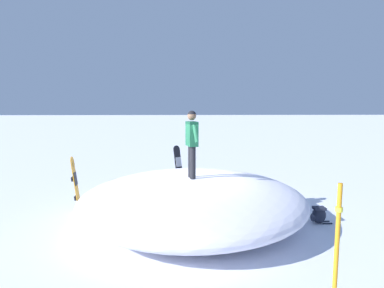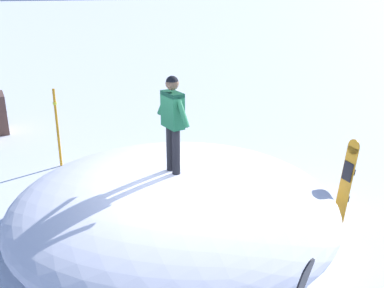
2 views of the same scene
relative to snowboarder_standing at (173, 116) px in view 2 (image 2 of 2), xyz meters
The scene contains 5 objects.
ground 2.19m from the snowboarder_standing, 90.01° to the right, with size 240.00×240.00×0.00m, color white.
snow_mound 1.59m from the snowboarder_standing, 104.36° to the right, with size 5.83×5.69×1.15m, color white.
snowboarder_standing is the anchor object (origin of this frame).
snowboard_secondary_upright 3.47m from the snowboarder_standing, 12.71° to the right, with size 0.22×0.29×1.61m.
trail_marker_pole 4.35m from the snowboarder_standing, 114.59° to the left, with size 0.10×0.10×1.94m.
Camera 2 is at (-2.06, -6.52, 4.25)m, focal length 41.95 mm.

